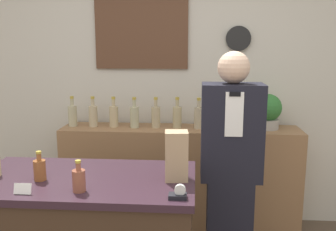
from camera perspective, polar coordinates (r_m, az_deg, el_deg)
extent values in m
cube|color=beige|center=(3.47, 0.36, 5.73)|extent=(5.20, 0.06, 2.70)
cube|color=#543422|center=(3.44, -4.08, 12.32)|extent=(0.84, 0.02, 0.62)
cylinder|color=black|center=(3.42, 10.68, 11.46)|extent=(0.22, 0.03, 0.22)
cube|color=#8E6642|center=(3.41, 1.83, -9.60)|extent=(2.09, 0.38, 0.94)
cube|color=#2D1B25|center=(2.23, -12.68, -9.62)|extent=(1.27, 0.69, 0.04)
cube|color=black|center=(2.80, 9.20, -16.62)|extent=(0.31, 0.25, 0.75)
cube|color=black|center=(2.55, 9.67, -2.50)|extent=(0.41, 0.25, 0.65)
cube|color=white|center=(2.40, 10.06, 0.14)|extent=(0.11, 0.01, 0.29)
cube|color=black|center=(2.38, 10.17, 3.22)|extent=(0.07, 0.01, 0.03)
sphere|color=#DBB293|center=(2.49, 9.99, 7.24)|extent=(0.21, 0.21, 0.21)
cylinder|color=#9E998E|center=(3.35, 14.85, -1.24)|extent=(0.20, 0.20, 0.09)
sphere|color=#2D6B2D|center=(3.33, 14.97, 1.17)|extent=(0.24, 0.24, 0.24)
cube|color=tan|center=(2.09, 1.29, -6.16)|extent=(0.13, 0.12, 0.28)
cube|color=black|center=(1.89, 1.48, -12.19)|extent=(0.09, 0.06, 0.02)
cylinder|color=silver|center=(1.87, 1.86, -11.26)|extent=(0.06, 0.02, 0.06)
cube|color=white|center=(2.07, -21.28, -10.36)|extent=(0.09, 0.02, 0.06)
cylinder|color=brown|center=(2.22, -18.96, -7.90)|extent=(0.07, 0.07, 0.11)
cylinder|color=brown|center=(2.20, -19.08, -6.00)|extent=(0.03, 0.03, 0.04)
cylinder|color=#B29933|center=(2.19, -19.12, -5.33)|extent=(0.03, 0.03, 0.01)
cylinder|color=brown|center=(2.01, -13.42, -9.65)|extent=(0.07, 0.07, 0.11)
cylinder|color=brown|center=(1.98, -13.52, -7.57)|extent=(0.03, 0.03, 0.04)
cylinder|color=#B29933|center=(1.97, -13.55, -6.83)|extent=(0.03, 0.03, 0.01)
cylinder|color=tan|center=(3.44, -14.33, -0.07)|extent=(0.08, 0.08, 0.18)
cylinder|color=tan|center=(3.42, -14.43, 1.97)|extent=(0.03, 0.03, 0.06)
cylinder|color=#B29933|center=(3.41, -14.46, 2.69)|extent=(0.03, 0.03, 0.02)
cylinder|color=tan|center=(3.39, -11.33, -0.11)|extent=(0.08, 0.08, 0.18)
cylinder|color=tan|center=(3.37, -11.40, 1.96)|extent=(0.03, 0.03, 0.06)
cylinder|color=#B29933|center=(3.36, -11.43, 2.69)|extent=(0.03, 0.03, 0.02)
cylinder|color=tan|center=(3.34, -8.26, -0.18)|extent=(0.08, 0.08, 0.18)
cylinder|color=tan|center=(3.32, -8.32, 1.93)|extent=(0.03, 0.03, 0.06)
cylinder|color=#B29933|center=(3.31, -8.34, 2.67)|extent=(0.03, 0.03, 0.02)
cylinder|color=#B1AE86|center=(3.29, -5.13, -0.27)|extent=(0.08, 0.08, 0.18)
cylinder|color=#B1AE86|center=(3.27, -5.16, 1.87)|extent=(0.03, 0.03, 0.06)
cylinder|color=#B29933|center=(3.26, -5.18, 2.62)|extent=(0.03, 0.03, 0.02)
cylinder|color=tan|center=(3.28, -1.87, -0.27)|extent=(0.08, 0.08, 0.18)
cylinder|color=tan|center=(3.26, -1.88, 1.87)|extent=(0.03, 0.03, 0.06)
cylinder|color=#B29933|center=(3.25, -1.88, 2.63)|extent=(0.03, 0.03, 0.02)
cylinder|color=tan|center=(3.28, 1.41, -0.27)|extent=(0.08, 0.08, 0.18)
cylinder|color=tan|center=(3.26, 1.42, 1.87)|extent=(0.03, 0.03, 0.06)
cylinder|color=#B29933|center=(3.25, 1.42, 2.62)|extent=(0.03, 0.03, 0.02)
cylinder|color=tan|center=(3.25, 4.68, -0.40)|extent=(0.08, 0.08, 0.18)
cylinder|color=tan|center=(3.23, 4.71, 1.77)|extent=(0.03, 0.03, 0.06)
cylinder|color=#B29933|center=(3.22, 4.72, 2.52)|extent=(0.03, 0.03, 0.02)
cylinder|color=tan|center=(3.27, 7.95, -0.40)|extent=(0.08, 0.08, 0.18)
cylinder|color=tan|center=(3.25, 8.00, 1.75)|extent=(0.03, 0.03, 0.06)
cylinder|color=#B29933|center=(3.24, 8.02, 2.51)|extent=(0.03, 0.03, 0.02)
cylinder|color=tan|center=(3.29, 11.20, -0.45)|extent=(0.08, 0.08, 0.18)
cylinder|color=tan|center=(3.27, 11.28, 1.69)|extent=(0.03, 0.03, 0.06)
cylinder|color=#B29933|center=(3.26, 11.31, 2.44)|extent=(0.03, 0.03, 0.02)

